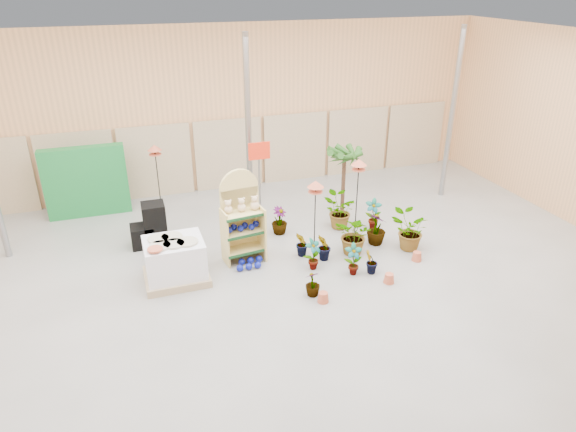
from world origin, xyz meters
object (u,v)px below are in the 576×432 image
object	(u,v)px
pallet_stack	(175,261)
potted_plant_2	(355,235)
display_shelf	(241,219)
bird_table_front	(316,187)

from	to	relation	value
pallet_stack	potted_plant_2	bearing A→B (deg)	-2.77
pallet_stack	potted_plant_2	xyz separation A→B (m)	(3.87, -0.14, 0.01)
display_shelf	pallet_stack	bearing A→B (deg)	-169.69
pallet_stack	potted_plant_2	size ratio (longest dim) A/B	1.39
bird_table_front	display_shelf	bearing A→B (deg)	156.45
display_shelf	bird_table_front	distance (m)	1.75
display_shelf	bird_table_front	world-z (taller)	display_shelf
bird_table_front	potted_plant_2	distance (m)	1.58
potted_plant_2	pallet_stack	bearing A→B (deg)	177.99
display_shelf	bird_table_front	bearing A→B (deg)	-31.19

